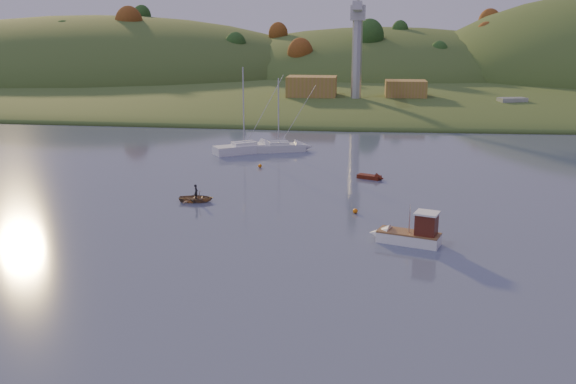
# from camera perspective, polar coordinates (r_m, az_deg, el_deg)

# --- Properties ---
(far_shore) EXTENTS (620.00, 220.00, 1.50)m
(far_shore) POSITION_cam_1_polar(r_m,az_deg,el_deg) (253.37, 5.89, 10.33)
(far_shore) COLOR #3A5421
(far_shore) RESTS_ON ground
(shore_slope) EXTENTS (640.00, 150.00, 7.00)m
(shore_slope) POSITION_cam_1_polar(r_m,az_deg,el_deg) (188.60, 5.58, 8.93)
(shore_slope) COLOR #3A5421
(shore_slope) RESTS_ON ground
(hill_left) EXTENTS (170.00, 140.00, 44.00)m
(hill_left) POSITION_cam_1_polar(r_m,az_deg,el_deg) (242.17, -16.37, 9.64)
(hill_left) COLOR #3A5421
(hill_left) RESTS_ON ground
(hill_center) EXTENTS (140.00, 120.00, 36.00)m
(hill_center) POSITION_cam_1_polar(r_m,az_deg,el_deg) (233.50, 8.30, 9.91)
(hill_center) COLOR #3A5421
(hill_center) RESTS_ON ground
(hillside_trees) EXTENTS (280.00, 50.00, 32.00)m
(hillside_trees) POSITION_cam_1_polar(r_m,az_deg,el_deg) (208.52, 5.70, 9.46)
(hillside_trees) COLOR #194318
(hillside_trees) RESTS_ON ground
(wharf) EXTENTS (42.00, 16.00, 2.40)m
(wharf) POSITION_cam_1_polar(r_m,az_deg,el_deg) (145.69, 7.23, 7.74)
(wharf) COLOR slate
(wharf) RESTS_ON ground
(shed_west) EXTENTS (11.00, 8.00, 4.80)m
(shed_west) POSITION_cam_1_polar(r_m,az_deg,el_deg) (146.75, 2.12, 9.31)
(shed_west) COLOR olive
(shed_west) RESTS_ON wharf
(shed_east) EXTENTS (9.00, 7.00, 4.00)m
(shed_east) POSITION_cam_1_polar(r_m,az_deg,el_deg) (147.65, 10.41, 8.96)
(shed_east) COLOR olive
(shed_east) RESTS_ON wharf
(dock_crane) EXTENTS (3.20, 28.00, 20.30)m
(dock_crane) POSITION_cam_1_polar(r_m,az_deg,el_deg) (141.11, 6.20, 14.06)
(dock_crane) COLOR #B7B7BC
(dock_crane) RESTS_ON wharf
(fishing_boat) EXTENTS (6.48, 3.84, 3.95)m
(fishing_boat) POSITION_cam_1_polar(r_m,az_deg,el_deg) (55.86, 10.29, -3.61)
(fishing_boat) COLOR white
(fishing_boat) RESTS_ON ground
(sailboat_near) EXTENTS (8.97, 7.23, 12.46)m
(sailboat_near) POSITION_cam_1_polar(r_m,az_deg,el_deg) (94.42, -3.91, 3.95)
(sailboat_near) COLOR white
(sailboat_near) RESTS_ON ground
(sailboat_far) EXTENTS (8.11, 4.70, 10.79)m
(sailboat_far) POSITION_cam_1_polar(r_m,az_deg,el_deg) (95.51, -0.84, 4.05)
(sailboat_far) COLOR silver
(sailboat_far) RESTS_ON ground
(canoe) EXTENTS (3.88, 2.97, 0.75)m
(canoe) POSITION_cam_1_polar(r_m,az_deg,el_deg) (68.66, -8.15, -0.54)
(canoe) COLOR #8F704F
(canoe) RESTS_ON ground
(paddler) EXTENTS (0.45, 0.63, 1.62)m
(paddler) POSITION_cam_1_polar(r_m,az_deg,el_deg) (68.55, -8.16, -0.19)
(paddler) COLOR black
(paddler) RESTS_ON ground
(red_tender) EXTENTS (3.51, 2.42, 1.14)m
(red_tender) POSITION_cam_1_polar(r_m,az_deg,el_deg) (78.60, 7.66, 1.29)
(red_tender) COLOR #51180B
(red_tender) RESTS_ON ground
(work_vessel) EXTENTS (14.24, 8.24, 3.46)m
(work_vessel) POSITION_cam_1_polar(r_m,az_deg,el_deg) (145.19, 19.25, 7.05)
(work_vessel) COLOR slate
(work_vessel) RESTS_ON ground
(buoy_0) EXTENTS (0.50, 0.50, 0.50)m
(buoy_0) POSITION_cam_1_polar(r_m,az_deg,el_deg) (64.07, 6.00, -1.68)
(buoy_0) COLOR orange
(buoy_0) RESTS_ON ground
(buoy_2) EXTENTS (0.50, 0.50, 0.50)m
(buoy_2) POSITION_cam_1_polar(r_m,az_deg,el_deg) (84.54, -2.51, 2.35)
(buoy_2) COLOR orange
(buoy_2) RESTS_ON ground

